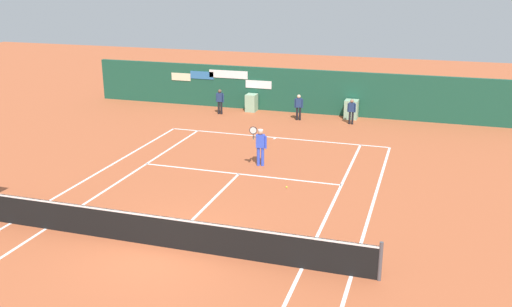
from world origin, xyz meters
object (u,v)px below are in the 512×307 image
object	(u,v)px
ball_kid_left_post	(220,100)
ball_kid_centre_post	(299,105)
ball_kid_right_post	(352,110)
tennis_ball_by_sideline	(154,218)
player_on_baseline	(260,144)
tennis_ball_near_service_line	(287,187)

from	to	relation	value
ball_kid_left_post	ball_kid_centre_post	world-z (taller)	ball_kid_left_post
ball_kid_left_post	ball_kid_centre_post	size ratio (longest dim) A/B	1.01
ball_kid_right_post	ball_kid_centre_post	xyz separation A→B (m)	(-2.78, 0.00, 0.04)
ball_kid_right_post	tennis_ball_by_sideline	xyz separation A→B (m)	(-4.22, -13.61, -0.72)
player_on_baseline	ball_kid_centre_post	distance (m)	7.70
ball_kid_left_post	tennis_ball_near_service_line	distance (m)	11.66
ball_kid_right_post	player_on_baseline	bearing A→B (deg)	75.41
ball_kid_right_post	ball_kid_left_post	distance (m)	7.22
tennis_ball_by_sideline	ball_kid_right_post	bearing A→B (deg)	72.76
tennis_ball_by_sideline	tennis_ball_near_service_line	bearing A→B (deg)	49.07
player_on_baseline	ball_kid_left_post	size ratio (longest dim) A/B	1.28
ball_kid_right_post	ball_kid_centre_post	bearing A→B (deg)	3.60
ball_kid_right_post	ball_kid_left_post	world-z (taller)	ball_kid_left_post
player_on_baseline	tennis_ball_by_sideline	xyz separation A→B (m)	(-1.69, -5.91, -0.89)
ball_kid_left_post	tennis_ball_by_sideline	bearing A→B (deg)	103.98
ball_kid_left_post	ball_kid_right_post	bearing A→B (deg)	-178.44
tennis_ball_near_service_line	tennis_ball_by_sideline	distance (m)	5.09
player_on_baseline	tennis_ball_by_sideline	size ratio (longest dim) A/B	25.99
ball_kid_left_post	tennis_ball_near_service_line	xyz separation A→B (m)	(6.33, -9.76, -0.76)
ball_kid_left_post	tennis_ball_by_sideline	world-z (taller)	ball_kid_left_post
tennis_ball_near_service_line	ball_kid_left_post	bearing A→B (deg)	122.97
player_on_baseline	tennis_ball_near_service_line	xyz separation A→B (m)	(1.64, -2.07, -0.89)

